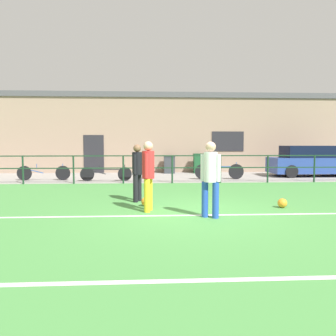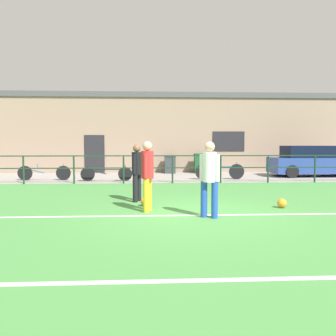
% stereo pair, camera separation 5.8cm
% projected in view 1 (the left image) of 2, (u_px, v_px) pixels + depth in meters
% --- Properties ---
extents(ground, '(60.00, 44.00, 0.04)m').
position_uv_depth(ground, '(190.00, 214.00, 7.88)').
color(ground, '#478C42').
extents(field_line_touchline, '(36.00, 0.11, 0.00)m').
position_uv_depth(field_line_touchline, '(191.00, 215.00, 7.60)').
color(field_line_touchline, white).
rests_on(field_line_touchline, ground).
extents(field_line_hash, '(36.00, 0.11, 0.00)m').
position_uv_depth(field_line_hash, '(230.00, 280.00, 3.99)').
color(field_line_hash, white).
rests_on(field_line_hash, ground).
extents(pavement_strip, '(48.00, 5.00, 0.02)m').
position_uv_depth(pavement_strip, '(169.00, 177.00, 16.34)').
color(pavement_strip, gray).
rests_on(pavement_strip, ground).
extents(perimeter_fence, '(36.07, 0.07, 1.15)m').
position_uv_depth(perimeter_fence, '(172.00, 165.00, 13.80)').
color(perimeter_fence, '#193823').
rests_on(perimeter_fence, ground).
extents(clubhouse_facade, '(28.00, 2.56, 4.48)m').
position_uv_depth(clubhouse_facade, '(165.00, 133.00, 19.87)').
color(clubhouse_facade, gray).
rests_on(clubhouse_facade, ground).
extents(player_goalkeeper, '(0.28, 0.41, 1.60)m').
position_uv_depth(player_goalkeeper, '(137.00, 169.00, 9.36)').
color(player_goalkeeper, black).
rests_on(player_goalkeeper, ground).
extents(player_striker, '(0.41, 0.29, 1.66)m').
position_uv_depth(player_striker, '(210.00, 175.00, 7.30)').
color(player_striker, blue).
rests_on(player_striker, ground).
extents(player_winger, '(0.29, 0.45, 1.67)m').
position_uv_depth(player_winger, '(148.00, 172.00, 7.99)').
color(player_winger, gold).
rests_on(player_winger, ground).
extents(soccer_ball_match, '(0.24, 0.24, 0.24)m').
position_uv_depth(soccer_ball_match, '(146.00, 202.00, 8.71)').
color(soccer_ball_match, orange).
rests_on(soccer_ball_match, ground).
extents(soccer_ball_spare, '(0.24, 0.24, 0.24)m').
position_uv_depth(soccer_ball_spare, '(282.00, 203.00, 8.49)').
color(soccer_ball_spare, orange).
rests_on(soccer_ball_spare, ground).
extents(spectator_child, '(0.28, 0.19, 1.08)m').
position_uv_depth(spectator_child, '(149.00, 166.00, 15.13)').
color(spectator_child, '#232D4C').
rests_on(spectator_child, pavement_strip).
extents(parked_car_red, '(4.22, 1.78, 1.51)m').
position_uv_depth(parked_car_red, '(312.00, 162.00, 16.64)').
color(parked_car_red, '#28428E').
rests_on(parked_car_red, pavement_strip).
extents(bicycle_parked_0, '(2.22, 0.04, 0.78)m').
position_uv_depth(bicycle_parked_0, '(219.00, 171.00, 15.15)').
color(bicycle_parked_0, black).
rests_on(bicycle_parked_0, pavement_strip).
extents(bicycle_parked_1, '(2.20, 0.04, 0.71)m').
position_uv_depth(bicycle_parked_1, '(106.00, 174.00, 14.43)').
color(bicycle_parked_1, black).
rests_on(bicycle_parked_1, pavement_strip).
extents(bicycle_parked_2, '(2.29, 0.04, 0.74)m').
position_uv_depth(bicycle_parked_2, '(44.00, 173.00, 14.71)').
color(bicycle_parked_2, black).
rests_on(bicycle_parked_2, pavement_strip).
extents(trash_bin_0, '(0.55, 0.46, 1.07)m').
position_uv_depth(trash_bin_0, '(198.00, 163.00, 18.33)').
color(trash_bin_0, '#194C28').
rests_on(trash_bin_0, pavement_strip).
extents(trash_bin_1, '(0.61, 0.52, 0.97)m').
position_uv_depth(trash_bin_1, '(169.00, 164.00, 18.29)').
color(trash_bin_1, '#33383D').
rests_on(trash_bin_1, pavement_strip).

